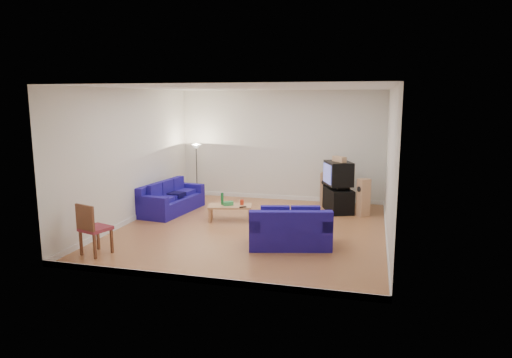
% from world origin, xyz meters
% --- Properties ---
extents(room, '(6.01, 6.51, 3.21)m').
position_xyz_m(room, '(0.00, 0.00, 1.54)').
color(room, brown).
rests_on(room, ground).
extents(sofa_three_seat, '(1.12, 2.11, 0.78)m').
position_xyz_m(sofa_three_seat, '(-2.51, 1.02, 0.29)').
color(sofa_three_seat, navy).
rests_on(sofa_three_seat, ground).
extents(sofa_loveseat, '(1.80, 1.28, 0.81)m').
position_xyz_m(sofa_loveseat, '(1.08, -1.03, 0.31)').
color(sofa_loveseat, navy).
rests_on(sofa_loveseat, ground).
extents(coffee_table, '(1.15, 0.77, 0.38)m').
position_xyz_m(coffee_table, '(-0.71, 0.58, 0.33)').
color(coffee_table, tan).
rests_on(coffee_table, ground).
extents(bottle, '(0.09, 0.09, 0.30)m').
position_xyz_m(bottle, '(-0.91, 0.59, 0.53)').
color(bottle, '#197233').
rests_on(bottle, coffee_table).
extents(tissue_box, '(0.26, 0.24, 0.10)m').
position_xyz_m(tissue_box, '(-0.74, 0.55, 0.43)').
color(tissue_box, green).
rests_on(tissue_box, coffee_table).
extents(red_canister, '(0.13, 0.13, 0.13)m').
position_xyz_m(red_canister, '(-0.43, 0.69, 0.45)').
color(red_canister, red).
rests_on(red_canister, coffee_table).
extents(remote, '(0.17, 0.14, 0.02)m').
position_xyz_m(remote, '(-0.34, 0.44, 0.40)').
color(remote, black).
rests_on(remote, coffee_table).
extents(tv_stand, '(0.91, 1.16, 0.62)m').
position_xyz_m(tv_stand, '(1.80, 2.16, 0.31)').
color(tv_stand, black).
rests_on(tv_stand, ground).
extents(av_receiver, '(0.51, 0.54, 0.10)m').
position_xyz_m(av_receiver, '(1.84, 2.18, 0.67)').
color(av_receiver, black).
rests_on(av_receiver, tv_stand).
extents(television, '(0.85, 0.97, 0.62)m').
position_xyz_m(television, '(1.78, 2.13, 1.03)').
color(television, black).
rests_on(television, av_receiver).
extents(centre_speaker, '(0.39, 0.40, 0.14)m').
position_xyz_m(centre_speaker, '(1.80, 2.11, 1.41)').
color(centre_speaker, tan).
rests_on(centre_speaker, television).
extents(speaker_left, '(0.22, 0.29, 0.94)m').
position_xyz_m(speaker_left, '(1.37, 2.70, 0.47)').
color(speaker_left, tan).
rests_on(speaker_left, ground).
extents(speaker_right, '(0.36, 0.35, 0.96)m').
position_xyz_m(speaker_right, '(2.45, 1.84, 0.48)').
color(speaker_right, tan).
rests_on(speaker_right, ground).
extents(floor_lamp, '(0.28, 0.28, 1.65)m').
position_xyz_m(floor_lamp, '(-2.36, 2.54, 1.36)').
color(floor_lamp, black).
rests_on(floor_lamp, ground).
extents(dining_chair, '(0.61, 0.61, 1.02)m').
position_xyz_m(dining_chair, '(-2.47, -2.49, 0.57)').
color(dining_chair, brown).
rests_on(dining_chair, ground).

